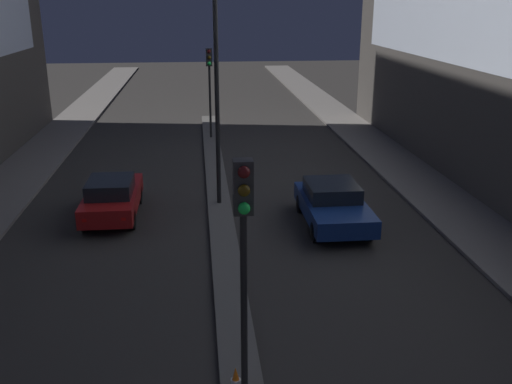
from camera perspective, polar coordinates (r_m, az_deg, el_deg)
name	(u,v)px	position (r m, az deg, el deg)	size (l,w,h in m)	color
median_strip	(218,194)	(21.99, -3.82, -0.20)	(0.84, 30.59, 0.12)	#56544F
traffic_light_near	(244,234)	(9.34, -1.25, -4.18)	(0.32, 0.42, 4.66)	black
traffic_light_mid	(209,73)	(30.36, -4.68, 11.78)	(0.32, 0.42, 4.66)	black
street_lamp	(215,17)	(19.67, -4.10, 17.05)	(0.63, 0.63, 8.77)	black
traffic_cone_far	(236,384)	(11.07, -2.04, -18.62)	(0.41, 0.41, 0.69)	black
car_left_lane	(112,197)	(20.19, -14.18, -0.49)	(1.72, 4.07, 1.43)	maroon
car_right_lane	(333,204)	(19.10, 7.72, -1.23)	(1.94, 4.17, 1.38)	navy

